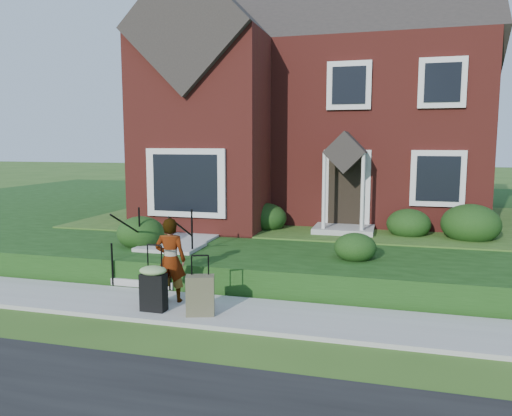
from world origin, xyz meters
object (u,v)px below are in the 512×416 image
(woman, at_px, (170,260))
(suitcase_black, at_px, (153,285))
(front_steps, at_px, (162,258))
(suitcase_olive, at_px, (200,295))

(woman, xyz_separation_m, suitcase_black, (-0.07, -0.57, -0.33))
(front_steps, bearing_deg, suitcase_olive, -50.84)
(suitcase_black, bearing_deg, woman, 83.21)
(suitcase_black, height_order, suitcase_olive, suitcase_black)
(suitcase_black, bearing_deg, suitcase_olive, 0.88)
(woman, bearing_deg, front_steps, -68.87)
(woman, height_order, suitcase_olive, woman)
(front_steps, xyz_separation_m, suitcase_olive, (1.79, -2.20, -0.04))
(woman, relative_size, suitcase_olive, 1.51)
(woman, bearing_deg, suitcase_olive, 135.52)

